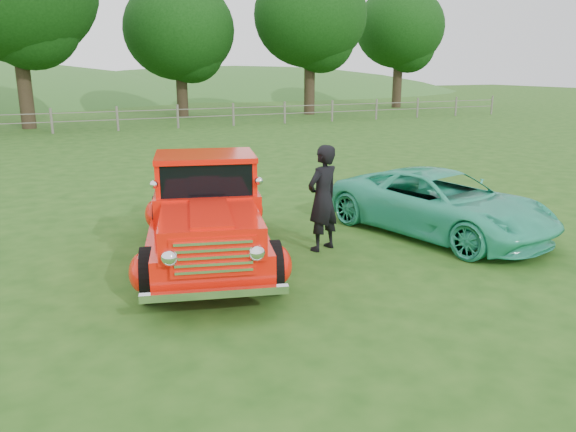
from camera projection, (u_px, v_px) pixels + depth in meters
name	position (u px, v px, depth m)	size (l,w,h in m)	color
ground	(331.00, 282.00, 8.32)	(140.00, 140.00, 0.00)	#1E4913
distant_hills	(32.00, 140.00, 60.26)	(116.00, 60.00, 18.00)	#356826
fence_line	(117.00, 119.00, 27.55)	(48.00, 0.12, 1.20)	#6A6659
tree_near_east	(179.00, 30.00, 34.49)	(6.80, 6.80, 8.33)	black
tree_mid_east	(310.00, 16.00, 35.67)	(7.20, 7.20, 9.44)	black
tree_far_east	(400.00, 28.00, 41.96)	(6.60, 6.60, 8.86)	black
red_pickup	(207.00, 214.00, 9.02)	(3.10, 5.26, 1.78)	black
teal_sedan	(441.00, 203.00, 10.53)	(2.00, 4.33, 1.20)	#2EBB92
man	(323.00, 198.00, 9.56)	(0.67, 0.44, 1.83)	black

